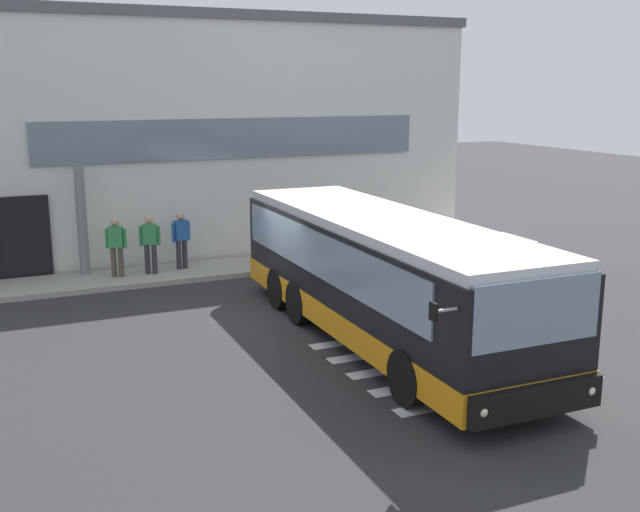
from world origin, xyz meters
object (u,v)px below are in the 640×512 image
(passenger_by_doorway, at_px, (150,241))
(passenger_at_curb_edge, at_px, (181,237))
(bus_main_foreground, at_px, (382,281))
(entry_support_column, at_px, (82,220))
(passenger_near_column, at_px, (116,244))

(passenger_by_doorway, xyz_separation_m, passenger_at_curb_edge, (0.94, 0.21, 0.00))
(bus_main_foreground, distance_m, passenger_by_doorway, 8.13)
(bus_main_foreground, distance_m, passenger_at_curb_edge, 7.98)
(entry_support_column, height_order, passenger_by_doorway, entry_support_column)
(passenger_by_doorway, relative_size, passenger_at_curb_edge, 1.00)
(bus_main_foreground, bearing_deg, passenger_near_column, 120.42)
(entry_support_column, distance_m, passenger_by_doorway, 1.95)
(entry_support_column, bearing_deg, passenger_by_doorway, -19.66)
(passenger_by_doorway, bearing_deg, bus_main_foreground, -65.22)
(passenger_at_curb_edge, bearing_deg, bus_main_foreground, -71.99)
(entry_support_column, distance_m, bus_main_foreground, 9.51)
(passenger_near_column, bearing_deg, passenger_by_doorway, -0.57)
(entry_support_column, xyz_separation_m, passenger_by_doorway, (1.73, -0.62, -0.64))
(bus_main_foreground, xyz_separation_m, passenger_by_doorway, (-3.40, 7.38, -0.25))
(entry_support_column, bearing_deg, bus_main_foreground, -57.28)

